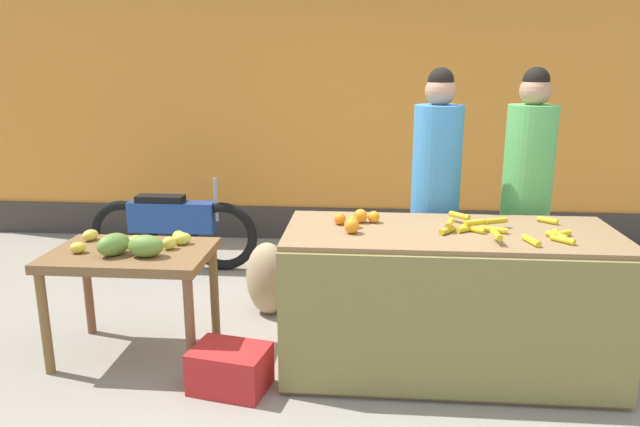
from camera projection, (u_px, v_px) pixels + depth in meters
name	position (u px, v px, depth m)	size (l,w,h in m)	color
ground_plane	(368.00, 363.00, 3.81)	(24.00, 24.00, 0.00)	gray
market_wall_back	(372.00, 85.00, 6.15)	(8.80, 0.23, 3.41)	orange
fruit_stall_counter	(447.00, 301.00, 3.65)	(2.00, 0.85, 0.91)	olive
side_table_wooden	(131.00, 265.00, 3.78)	(1.01, 0.67, 0.73)	brown
banana_bunch_pile	(503.00, 229.00, 3.47)	(0.78, 0.59, 0.07)	gold
orange_pile	(356.00, 220.00, 3.62)	(0.29, 0.34, 0.09)	orange
mango_papaya_pile	(136.00, 243.00, 3.71)	(0.78, 0.50, 0.14)	#D5DE4A
vendor_woman_blue_shirt	(435.00, 200.00, 4.18)	(0.34, 0.34, 1.86)	#33333D
vendor_woman_green_shirt	(526.00, 201.00, 4.16)	(0.34, 0.34, 1.87)	#33333D
parked_motorcycle	(172.00, 227.00, 5.49)	(1.60, 0.18, 0.88)	black
produce_crate	(230.00, 369.00, 3.49)	(0.44, 0.32, 0.26)	red
produce_sack	(268.00, 278.00, 4.52)	(0.36, 0.30, 0.57)	tan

